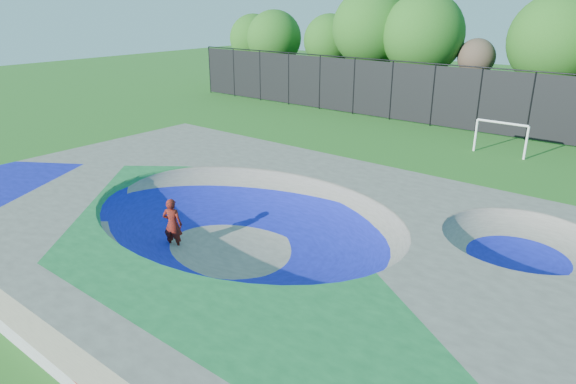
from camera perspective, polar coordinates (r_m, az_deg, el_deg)
ground at (r=17.00m, az=-4.82°, el=-6.67°), size 120.00×120.00×0.00m
skate_deck at (r=16.68m, az=-4.89°, el=-4.38°), size 22.00×14.00×1.50m
skater at (r=17.18m, az=-12.70°, el=-3.53°), size 0.78×0.68×1.79m
skateboard at (r=17.54m, az=-12.48°, el=-6.13°), size 0.81×0.45×0.05m
soccer_goal at (r=29.47m, az=22.61°, el=6.16°), size 2.74×0.12×1.81m
fence at (r=34.04m, az=20.48°, el=9.64°), size 48.09×0.09×4.04m
treeline at (r=38.24m, az=23.96°, el=14.86°), size 52.05×7.52×8.81m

